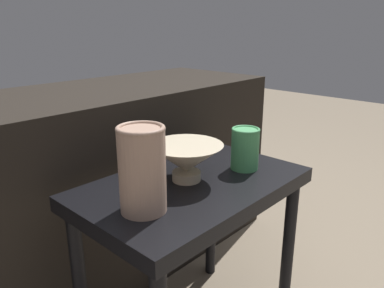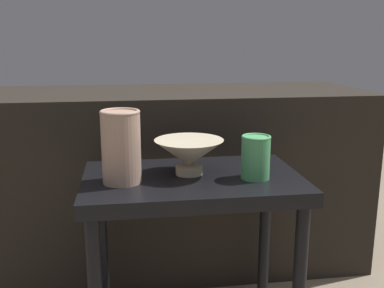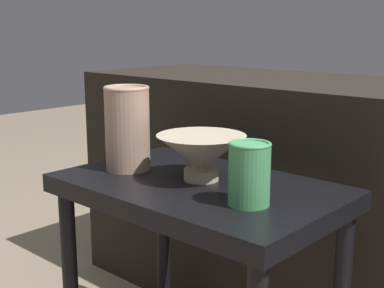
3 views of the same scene
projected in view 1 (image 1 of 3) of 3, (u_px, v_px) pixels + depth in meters
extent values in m
cube|color=black|center=(193.00, 188.00, 0.99)|extent=(0.60, 0.38, 0.04)
cylinder|color=black|center=(288.00, 250.00, 1.15)|extent=(0.04, 0.04, 0.46)
cylinder|color=black|center=(211.00, 217.00, 1.35)|extent=(0.04, 0.04, 0.46)
cube|color=black|center=(92.00, 185.00, 1.35)|extent=(1.44, 0.50, 0.68)
cylinder|color=#C1B293|center=(186.00, 176.00, 0.98)|extent=(0.08, 0.08, 0.02)
cone|color=#C1B293|center=(186.00, 158.00, 0.97)|extent=(0.19, 0.19, 0.07)
cylinder|color=tan|center=(142.00, 171.00, 0.80)|extent=(0.10, 0.10, 0.19)
torus|color=tan|center=(140.00, 128.00, 0.77)|extent=(0.10, 0.10, 0.01)
cylinder|color=#47995B|center=(245.00, 149.00, 1.05)|extent=(0.08, 0.08, 0.11)
torus|color=#47995B|center=(246.00, 130.00, 1.03)|extent=(0.08, 0.08, 0.01)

